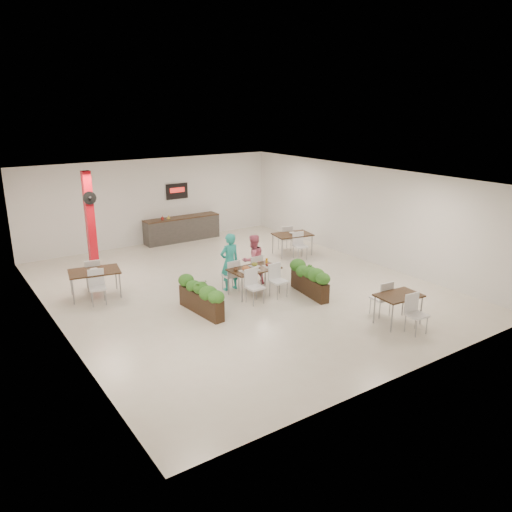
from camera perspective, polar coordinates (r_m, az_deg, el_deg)
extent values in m
plane|color=beige|center=(14.59, -2.09, -3.60)|extent=(12.00, 12.00, 0.00)
cube|color=white|center=(19.34, -11.72, 6.12)|extent=(10.00, 0.10, 3.20)
cube|color=white|center=(9.80, 16.92, -4.91)|extent=(10.00, 0.10, 3.20)
cube|color=white|center=(12.32, -22.26, -0.98)|extent=(0.10, 12.00, 3.20)
cube|color=white|center=(17.22, 12.12, 4.78)|extent=(0.10, 12.00, 3.20)
cube|color=white|center=(13.80, -2.24, 8.93)|extent=(10.00, 12.00, 0.04)
cube|color=red|center=(16.35, -18.40, 3.64)|extent=(0.25, 0.25, 3.20)
cylinder|color=black|center=(16.02, -18.48, 6.31)|extent=(0.40, 0.06, 0.40)
sphere|color=black|center=(15.98, -18.44, 6.29)|extent=(0.12, 0.12, 0.12)
cube|color=#322F2C|center=(19.67, -8.44, 3.04)|extent=(3.00, 0.60, 0.90)
cube|color=black|center=(19.56, -8.50, 4.38)|extent=(3.00, 0.62, 0.04)
cube|color=black|center=(19.65, -9.02, 7.32)|extent=(0.90, 0.04, 0.60)
cube|color=red|center=(19.62, -8.99, 7.46)|extent=(0.60, 0.02, 0.18)
imported|color=maroon|center=(19.21, -10.66, 4.39)|extent=(0.09, 0.09, 0.19)
imported|color=gold|center=(19.32, -9.98, 4.46)|extent=(0.13, 0.13, 0.17)
cube|color=black|center=(13.89, -0.22, -1.48)|extent=(1.42, 0.83, 0.04)
cylinder|color=gray|center=(13.41, -1.60, -3.87)|extent=(0.04, 0.04, 0.71)
cylinder|color=gray|center=(14.12, 2.70, -2.79)|extent=(0.04, 0.04, 0.71)
cylinder|color=gray|center=(13.95, -3.17, -3.06)|extent=(0.04, 0.04, 0.71)
cylinder|color=gray|center=(14.63, 1.06, -2.06)|extent=(0.04, 0.04, 0.71)
cube|color=white|center=(14.24, -2.93, -2.22)|extent=(0.43, 0.43, 0.05)
cube|color=white|center=(14.01, -2.52, -1.46)|extent=(0.42, 0.05, 0.45)
cylinder|color=gray|center=(14.54, -2.72, -2.78)|extent=(0.02, 0.02, 0.43)
cylinder|color=gray|center=(14.37, -3.85, -3.05)|extent=(0.02, 0.02, 0.43)
cylinder|color=gray|center=(14.28, -1.97, -3.16)|extent=(0.02, 0.02, 0.43)
cylinder|color=gray|center=(14.10, -3.12, -3.44)|extent=(0.02, 0.02, 0.43)
cube|color=white|center=(14.67, -0.30, -1.62)|extent=(0.43, 0.43, 0.05)
cube|color=white|center=(14.44, 0.13, -0.88)|extent=(0.42, 0.05, 0.45)
cylinder|color=gray|center=(14.97, -0.15, -2.18)|extent=(0.02, 0.02, 0.43)
cylinder|color=gray|center=(14.78, -1.22, -2.43)|extent=(0.02, 0.02, 0.43)
cylinder|color=gray|center=(14.71, 0.62, -2.54)|extent=(0.02, 0.02, 0.43)
cylinder|color=gray|center=(14.52, -0.46, -2.80)|extent=(0.02, 0.02, 0.43)
cube|color=white|center=(13.31, -0.12, -3.60)|extent=(0.43, 0.43, 0.05)
cube|color=white|center=(13.37, -0.59, -2.37)|extent=(0.42, 0.05, 0.45)
cylinder|color=gray|center=(13.17, -0.29, -4.92)|extent=(0.02, 0.02, 0.43)
cylinder|color=gray|center=(13.36, 0.90, -4.60)|extent=(0.02, 0.02, 0.43)
cylinder|color=gray|center=(13.43, -1.13, -4.48)|extent=(0.02, 0.02, 0.43)
cylinder|color=gray|center=(13.61, 0.05, -4.18)|extent=(0.02, 0.02, 0.43)
cube|color=white|center=(13.76, 2.59, -2.92)|extent=(0.43, 0.43, 0.05)
cube|color=white|center=(13.82, 2.12, -1.72)|extent=(0.42, 0.05, 0.45)
cylinder|color=gray|center=(13.62, 2.46, -4.19)|extent=(0.02, 0.02, 0.43)
cylinder|color=gray|center=(13.82, 3.57, -3.88)|extent=(0.02, 0.02, 0.43)
cylinder|color=gray|center=(13.87, 1.59, -3.78)|extent=(0.02, 0.02, 0.43)
cylinder|color=gray|center=(14.07, 2.70, -3.49)|extent=(0.02, 0.02, 0.43)
cube|color=white|center=(13.62, -1.17, -1.75)|extent=(0.31, 0.31, 0.01)
ellipsoid|color=brown|center=(13.59, -1.18, -1.45)|extent=(0.22, 0.22, 0.13)
cube|color=white|center=(14.03, -0.17, -1.17)|extent=(0.27, 0.27, 0.01)
ellipsoid|color=orange|center=(14.01, -0.17, -0.93)|extent=(0.18, 0.18, 0.11)
cube|color=white|center=(14.02, 1.40, -1.19)|extent=(0.27, 0.27, 0.01)
ellipsoid|color=#48180E|center=(14.00, 1.40, -0.98)|extent=(0.16, 0.16, 0.10)
cube|color=white|center=(13.72, 0.05, -1.60)|extent=(0.18, 0.18, 0.01)
ellipsoid|color=white|center=(13.71, 0.05, -1.43)|extent=(0.12, 0.12, 0.07)
cylinder|color=#FCA31A|center=(14.29, 1.23, -0.55)|extent=(0.07, 0.07, 0.15)
imported|color=brown|center=(13.66, -2.34, -1.52)|extent=(0.12, 0.12, 0.10)
imported|color=teal|center=(14.18, -3.03, -0.67)|extent=(0.62, 0.41, 1.67)
imported|color=#EB6888|center=(14.61, -0.34, -0.44)|extent=(0.75, 0.59, 1.51)
cube|color=black|center=(12.83, -6.29, -5.34)|extent=(0.43, 1.68, 0.56)
ellipsoid|color=#25611B|center=(12.16, -4.57, -4.57)|extent=(0.40, 0.40, 0.32)
ellipsoid|color=#25611B|center=(12.42, -5.48, -4.11)|extent=(0.40, 0.40, 0.32)
ellipsoid|color=#25611B|center=(12.69, -6.35, -3.68)|extent=(0.40, 0.40, 0.32)
ellipsoid|color=#25611B|center=(12.96, -7.19, -3.26)|extent=(0.40, 0.40, 0.32)
ellipsoid|color=#25611B|center=(13.23, -7.98, -2.86)|extent=(0.40, 0.40, 0.32)
imported|color=#25611B|center=(12.67, -6.36, -3.42)|extent=(0.32, 0.28, 0.36)
cube|color=black|center=(14.04, 6.12, -3.39)|extent=(0.48, 1.61, 0.53)
ellipsoid|color=#25611B|center=(13.40, 7.65, -2.70)|extent=(0.40, 0.40, 0.32)
ellipsoid|color=#25611B|center=(13.66, 6.90, -2.29)|extent=(0.40, 0.40, 0.32)
ellipsoid|color=#25611B|center=(13.91, 6.17, -1.90)|extent=(0.40, 0.40, 0.32)
ellipsoid|color=#25611B|center=(14.17, 5.47, -1.52)|extent=(0.40, 0.40, 0.32)
ellipsoid|color=#25611B|center=(14.43, 4.80, -1.16)|extent=(0.40, 0.40, 0.32)
imported|color=#25611B|center=(13.89, 6.18, -1.69)|extent=(0.19, 0.19, 0.35)
cube|color=black|center=(14.38, -18.01, -1.69)|extent=(1.49, 1.13, 0.04)
cylinder|color=gray|center=(14.11, -20.17, -3.89)|extent=(0.04, 0.04, 0.71)
cylinder|color=gray|center=(14.20, -15.25, -3.29)|extent=(0.04, 0.04, 0.71)
cylinder|color=gray|center=(14.84, -20.38, -2.89)|extent=(0.04, 0.04, 0.71)
cylinder|color=gray|center=(14.93, -15.71, -2.33)|extent=(0.04, 0.04, 0.71)
cube|color=white|center=(15.04, -18.15, -2.02)|extent=(0.49, 0.49, 0.05)
cube|color=white|center=(14.78, -18.17, -1.33)|extent=(0.42, 0.12, 0.45)
cylinder|color=gray|center=(15.29, -17.51, -2.59)|extent=(0.02, 0.02, 0.43)
cylinder|color=gray|center=(15.26, -18.77, -2.74)|extent=(0.02, 0.02, 0.43)
cylinder|color=gray|center=(14.97, -17.36, -2.99)|extent=(0.02, 0.02, 0.43)
cylinder|color=gray|center=(14.94, -18.65, -3.15)|extent=(0.02, 0.02, 0.43)
cube|color=white|center=(13.91, -17.64, -3.51)|extent=(0.49, 0.49, 0.05)
cube|color=white|center=(14.01, -17.82, -2.30)|extent=(0.42, 0.12, 0.45)
cylinder|color=gray|center=(13.82, -18.18, -4.74)|extent=(0.02, 0.02, 0.43)
cylinder|color=gray|center=(13.84, -16.78, -4.57)|extent=(0.02, 0.02, 0.43)
cylinder|color=gray|center=(14.14, -18.32, -4.27)|extent=(0.02, 0.02, 0.43)
cylinder|color=gray|center=(14.16, -16.95, -4.10)|extent=(0.02, 0.02, 0.43)
imported|color=white|center=(14.37, -18.03, -1.51)|extent=(0.22, 0.22, 0.05)
cube|color=black|center=(17.61, 4.19, 2.48)|extent=(1.43, 1.09, 0.04)
cylinder|color=gray|center=(17.13, 2.99, 0.78)|extent=(0.04, 0.04, 0.71)
cylinder|color=gray|center=(17.67, 6.41, 1.20)|extent=(0.04, 0.04, 0.71)
cylinder|color=gray|center=(17.77, 1.93, 1.40)|extent=(0.04, 0.04, 0.71)
cylinder|color=gray|center=(18.29, 5.26, 1.78)|extent=(0.04, 0.04, 0.71)
cube|color=white|center=(18.20, 3.30, 2.06)|extent=(0.49, 0.49, 0.05)
cube|color=white|center=(17.97, 3.59, 2.69)|extent=(0.42, 0.12, 0.45)
cylinder|color=gray|center=(18.48, 3.53, 1.53)|extent=(0.02, 0.02, 0.43)
cylinder|color=gray|center=(18.33, 2.58, 1.42)|extent=(0.02, 0.02, 0.43)
cylinder|color=gray|center=(18.19, 4.01, 1.27)|extent=(0.02, 0.02, 0.43)
cylinder|color=gray|center=(18.04, 3.05, 1.16)|extent=(0.02, 0.02, 0.43)
cube|color=white|center=(17.17, 5.09, 1.11)|extent=(0.49, 0.49, 0.05)
cube|color=white|center=(17.27, 4.81, 2.06)|extent=(0.42, 0.12, 0.45)
cylinder|color=gray|center=(17.02, 4.84, 0.14)|extent=(0.02, 0.02, 0.43)
cylinder|color=gray|center=(17.17, 5.84, 0.27)|extent=(0.02, 0.02, 0.43)
cylinder|color=gray|center=(17.30, 4.31, 0.44)|extent=(0.02, 0.02, 0.43)
cylinder|color=gray|center=(17.46, 5.30, 0.57)|extent=(0.02, 0.02, 0.43)
imported|color=white|center=(17.60, 4.19, 2.62)|extent=(0.22, 0.22, 0.05)
cube|color=black|center=(12.48, 16.02, -4.36)|extent=(1.13, 0.80, 0.04)
cylinder|color=gray|center=(12.11, 15.27, -6.89)|extent=(0.04, 0.04, 0.71)
cylinder|color=gray|center=(12.75, 18.35, -5.92)|extent=(0.04, 0.04, 0.71)
cylinder|color=gray|center=(12.49, 13.37, -5.97)|extent=(0.04, 0.04, 0.71)
cylinder|color=gray|center=(13.12, 16.45, -5.09)|extent=(0.04, 0.04, 0.71)
cube|color=white|center=(12.97, 14.06, -4.71)|extent=(0.45, 0.45, 0.05)
cube|color=white|center=(12.75, 14.72, -3.93)|extent=(0.42, 0.08, 0.45)
cylinder|color=gray|center=(13.28, 14.02, -5.28)|extent=(0.02, 0.02, 0.43)
cylinder|color=gray|center=(13.06, 12.93, -5.58)|extent=(0.02, 0.02, 0.43)
cylinder|color=gray|center=(13.05, 15.04, -5.75)|extent=(0.02, 0.02, 0.43)
cylinder|color=gray|center=(12.83, 13.94, -6.07)|extent=(0.02, 0.02, 0.43)
cube|color=white|center=(12.20, 17.91, -6.45)|extent=(0.45, 0.45, 0.05)
cube|color=white|center=(12.23, 17.36, -5.08)|extent=(0.42, 0.08, 0.45)
cylinder|color=gray|center=(12.07, 17.83, -7.91)|extent=(0.02, 0.02, 0.43)
cylinder|color=gray|center=(12.31, 18.93, -7.53)|extent=(0.02, 0.02, 0.43)
cylinder|color=gray|center=(12.28, 16.68, -7.37)|extent=(0.02, 0.02, 0.43)
cylinder|color=gray|center=(12.51, 17.78, -7.01)|extent=(0.02, 0.02, 0.43)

